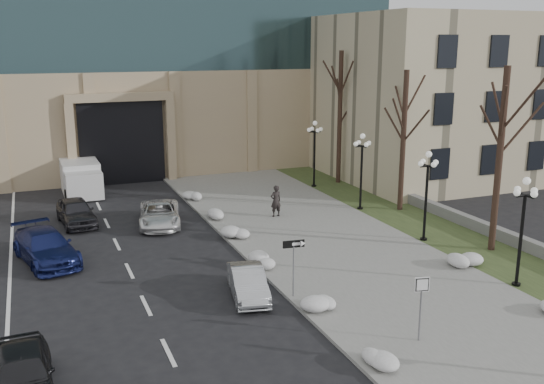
{
  "coord_description": "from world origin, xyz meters",
  "views": [
    {
      "loc": [
        -10.13,
        -12.21,
        10.0
      ],
      "look_at": [
        -0.26,
        12.25,
        3.5
      ],
      "focal_mm": 40.0,
      "sensor_mm": 36.0,
      "label": 1
    }
  ],
  "objects_px": {
    "pedestrian": "(276,201)",
    "box_truck": "(80,176)",
    "car_e": "(76,212)",
    "keep_sign": "(421,295)",
    "one_way_sign": "(297,251)",
    "car_d": "(160,214)",
    "lamppost_d": "(315,145)",
    "lamppost_b": "(427,184)",
    "car_b": "(248,283)",
    "lamppost_c": "(362,161)",
    "car_a": "(23,374)",
    "lamppost_a": "(523,217)",
    "car_c": "(46,247)"
  },
  "relations": [
    {
      "from": "car_c",
      "to": "lamppost_b",
      "type": "distance_m",
      "value": 18.81
    },
    {
      "from": "car_e",
      "to": "lamppost_a",
      "type": "xyz_separation_m",
      "value": [
        16.39,
        -16.43,
        2.33
      ]
    },
    {
      "from": "car_b",
      "to": "one_way_sign",
      "type": "bearing_deg",
      "value": -17.0
    },
    {
      "from": "car_d",
      "to": "box_truck",
      "type": "bearing_deg",
      "value": 120.05
    },
    {
      "from": "lamppost_b",
      "to": "lamppost_d",
      "type": "relative_size",
      "value": 1.0
    },
    {
      "from": "car_c",
      "to": "lamppost_a",
      "type": "xyz_separation_m",
      "value": [
        18.21,
        -10.61,
        2.32
      ]
    },
    {
      "from": "keep_sign",
      "to": "lamppost_a",
      "type": "relative_size",
      "value": 0.51
    },
    {
      "from": "car_e",
      "to": "lamppost_d",
      "type": "bearing_deg",
      "value": 4.36
    },
    {
      "from": "one_way_sign",
      "to": "car_d",
      "type": "bearing_deg",
      "value": 110.34
    },
    {
      "from": "one_way_sign",
      "to": "lamppost_b",
      "type": "xyz_separation_m",
      "value": [
        9.05,
        4.14,
        1.02
      ]
    },
    {
      "from": "lamppost_a",
      "to": "lamppost_c",
      "type": "height_order",
      "value": "same"
    },
    {
      "from": "lamppost_b",
      "to": "keep_sign",
      "type": "bearing_deg",
      "value": -126.48
    },
    {
      "from": "car_d",
      "to": "car_e",
      "type": "height_order",
      "value": "car_e"
    },
    {
      "from": "car_a",
      "to": "keep_sign",
      "type": "distance_m",
      "value": 12.67
    },
    {
      "from": "lamppost_b",
      "to": "car_b",
      "type": "bearing_deg",
      "value": -163.46
    },
    {
      "from": "car_e",
      "to": "car_c",
      "type": "bearing_deg",
      "value": -113.59
    },
    {
      "from": "car_b",
      "to": "car_d",
      "type": "xyz_separation_m",
      "value": [
        -1.25,
        11.21,
        0.04
      ]
    },
    {
      "from": "keep_sign",
      "to": "lamppost_a",
      "type": "xyz_separation_m",
      "value": [
        6.71,
        2.58,
        1.29
      ]
    },
    {
      "from": "car_b",
      "to": "lamppost_d",
      "type": "relative_size",
      "value": 0.79
    },
    {
      "from": "pedestrian",
      "to": "car_b",
      "type": "bearing_deg",
      "value": 54.39
    },
    {
      "from": "car_e",
      "to": "car_a",
      "type": "bearing_deg",
      "value": -105.53
    },
    {
      "from": "pedestrian",
      "to": "box_truck",
      "type": "xyz_separation_m",
      "value": [
        -10.01,
        11.24,
        0.01
      ]
    },
    {
      "from": "car_a",
      "to": "car_c",
      "type": "xyz_separation_m",
      "value": [
        1.03,
        11.58,
        0.02
      ]
    },
    {
      "from": "car_c",
      "to": "car_d",
      "type": "bearing_deg",
      "value": 18.08
    },
    {
      "from": "lamppost_a",
      "to": "car_e",
      "type": "bearing_deg",
      "value": 134.92
    },
    {
      "from": "car_e",
      "to": "keep_sign",
      "type": "distance_m",
      "value": 21.36
    },
    {
      "from": "car_d",
      "to": "box_truck",
      "type": "relative_size",
      "value": 0.69
    },
    {
      "from": "lamppost_b",
      "to": "car_d",
      "type": "bearing_deg",
      "value": 146.43
    },
    {
      "from": "car_b",
      "to": "one_way_sign",
      "type": "xyz_separation_m",
      "value": [
        1.75,
        -0.93,
        1.44
      ]
    },
    {
      "from": "one_way_sign",
      "to": "lamppost_c",
      "type": "relative_size",
      "value": 0.52
    },
    {
      "from": "lamppost_d",
      "to": "lamppost_b",
      "type": "bearing_deg",
      "value": -90.0
    },
    {
      "from": "car_b",
      "to": "lamppost_d",
      "type": "height_order",
      "value": "lamppost_d"
    },
    {
      "from": "pedestrian",
      "to": "lamppost_a",
      "type": "xyz_separation_m",
      "value": [
        5.46,
        -13.35,
        2.02
      ]
    },
    {
      "from": "pedestrian",
      "to": "car_c",
      "type": "bearing_deg",
      "value": 4.47
    },
    {
      "from": "car_d",
      "to": "car_e",
      "type": "xyz_separation_m",
      "value": [
        -4.34,
        1.94,
        0.08
      ]
    },
    {
      "from": "keep_sign",
      "to": "lamppost_b",
      "type": "relative_size",
      "value": 0.51
    },
    {
      "from": "car_d",
      "to": "pedestrian",
      "type": "bearing_deg",
      "value": 1.45
    },
    {
      "from": "car_d",
      "to": "lamppost_a",
      "type": "bearing_deg",
      "value": -38.92
    },
    {
      "from": "car_a",
      "to": "lamppost_a",
      "type": "height_order",
      "value": "lamppost_a"
    },
    {
      "from": "keep_sign",
      "to": "lamppost_c",
      "type": "bearing_deg",
      "value": 80.32
    },
    {
      "from": "car_d",
      "to": "car_e",
      "type": "distance_m",
      "value": 4.75
    },
    {
      "from": "box_truck",
      "to": "lamppost_d",
      "type": "xyz_separation_m",
      "value": [
        15.47,
        -5.09,
        2.01
      ]
    },
    {
      "from": "box_truck",
      "to": "pedestrian",
      "type": "bearing_deg",
      "value": -49.06
    },
    {
      "from": "lamppost_c",
      "to": "lamppost_d",
      "type": "distance_m",
      "value": 6.5
    },
    {
      "from": "pedestrian",
      "to": "keep_sign",
      "type": "distance_m",
      "value": 15.99
    },
    {
      "from": "car_c",
      "to": "car_e",
      "type": "bearing_deg",
      "value": 58.47
    },
    {
      "from": "car_c",
      "to": "lamppost_c",
      "type": "height_order",
      "value": "lamppost_c"
    },
    {
      "from": "car_a",
      "to": "keep_sign",
      "type": "relative_size",
      "value": 1.76
    },
    {
      "from": "car_a",
      "to": "car_b",
      "type": "bearing_deg",
      "value": 24.98
    },
    {
      "from": "car_e",
      "to": "lamppost_a",
      "type": "distance_m",
      "value": 23.33
    }
  ]
}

